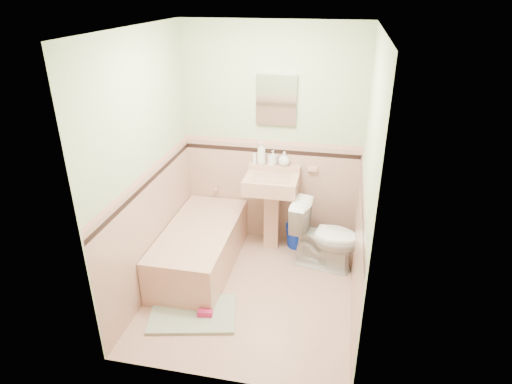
% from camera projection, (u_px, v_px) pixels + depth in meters
% --- Properties ---
extents(floor, '(2.20, 2.20, 0.00)m').
position_uv_depth(floor, '(251.00, 292.00, 4.40)').
color(floor, tan).
rests_on(floor, ground).
extents(ceiling, '(2.20, 2.20, 0.00)m').
position_uv_depth(ceiling, '(249.00, 28.00, 3.33)').
color(ceiling, white).
rests_on(ceiling, ground).
extents(wall_back, '(2.50, 0.00, 2.50)m').
position_uv_depth(wall_back, '(271.00, 140.00, 4.84)').
color(wall_back, beige).
rests_on(wall_back, ground).
extents(wall_front, '(2.50, 0.00, 2.50)m').
position_uv_depth(wall_front, '(215.00, 243.00, 2.89)').
color(wall_front, beige).
rests_on(wall_front, ground).
extents(wall_left, '(0.00, 2.50, 2.50)m').
position_uv_depth(wall_left, '(145.00, 170.00, 4.05)').
color(wall_left, beige).
rests_on(wall_left, ground).
extents(wall_right, '(0.00, 2.50, 2.50)m').
position_uv_depth(wall_right, '(366.00, 188.00, 3.69)').
color(wall_right, beige).
rests_on(wall_right, ground).
extents(wainscot_back, '(2.00, 0.00, 2.00)m').
position_uv_depth(wainscot_back, '(270.00, 193.00, 5.11)').
color(wainscot_back, tan).
rests_on(wainscot_back, ground).
extents(wainscot_front, '(2.00, 0.00, 2.00)m').
position_uv_depth(wainscot_front, '(219.00, 318.00, 3.18)').
color(wainscot_front, tan).
rests_on(wainscot_front, ground).
extents(wainscot_left, '(0.00, 2.20, 2.20)m').
position_uv_depth(wainscot_left, '(153.00, 230.00, 4.33)').
color(wainscot_left, tan).
rests_on(wainscot_left, ground).
extents(wainscot_right, '(0.00, 2.20, 2.20)m').
position_uv_depth(wainscot_right, '(357.00, 253.00, 3.97)').
color(wainscot_right, tan).
rests_on(wainscot_right, ground).
extents(accent_back, '(2.00, 0.00, 2.00)m').
position_uv_depth(accent_back, '(271.00, 151.00, 4.88)').
color(accent_back, black).
rests_on(accent_back, ground).
extents(accent_front, '(2.00, 0.00, 2.00)m').
position_uv_depth(accent_front, '(216.00, 258.00, 2.97)').
color(accent_front, black).
rests_on(accent_front, ground).
extents(accent_left, '(0.00, 2.20, 2.20)m').
position_uv_depth(accent_left, '(148.00, 183.00, 4.10)').
color(accent_left, black).
rests_on(accent_left, ground).
extents(accent_right, '(0.00, 2.20, 2.20)m').
position_uv_depth(accent_right, '(362.00, 201.00, 3.74)').
color(accent_right, black).
rests_on(accent_right, ground).
extents(cap_back, '(2.00, 0.00, 2.00)m').
position_uv_depth(cap_back, '(271.00, 143.00, 4.84)').
color(cap_back, tan).
rests_on(cap_back, ground).
extents(cap_front, '(2.00, 0.00, 2.00)m').
position_uv_depth(cap_front, '(216.00, 246.00, 2.92)').
color(cap_front, tan).
rests_on(cap_front, ground).
extents(cap_left, '(0.00, 2.20, 2.20)m').
position_uv_depth(cap_left, '(147.00, 173.00, 4.06)').
color(cap_left, tan).
rests_on(cap_left, ground).
extents(cap_right, '(0.00, 2.20, 2.20)m').
position_uv_depth(cap_right, '(363.00, 191.00, 3.70)').
color(cap_right, tan).
rests_on(cap_right, ground).
extents(bathtub, '(0.70, 1.50, 0.45)m').
position_uv_depth(bathtub, '(200.00, 249.00, 4.71)').
color(bathtub, tan).
rests_on(bathtub, floor).
extents(tub_faucet, '(0.04, 0.12, 0.04)m').
position_uv_depth(tub_faucet, '(218.00, 187.00, 5.18)').
color(tub_faucet, silver).
rests_on(tub_faucet, wall_back).
extents(sink, '(0.58, 0.48, 0.91)m').
position_uv_depth(sink, '(271.00, 213.00, 4.96)').
color(sink, tan).
rests_on(sink, floor).
extents(sink_faucet, '(0.02, 0.02, 0.10)m').
position_uv_depth(sink_faucet, '(274.00, 168.00, 4.87)').
color(sink_faucet, silver).
rests_on(sink_faucet, sink).
extents(medicine_cabinet, '(0.43, 0.04, 0.54)m').
position_uv_depth(medicine_cabinet, '(276.00, 100.00, 4.61)').
color(medicine_cabinet, white).
rests_on(medicine_cabinet, wall_back).
extents(soap_dish, '(0.11, 0.06, 0.04)m').
position_uv_depth(soap_dish, '(312.00, 169.00, 4.85)').
color(soap_dish, tan).
rests_on(soap_dish, wall_back).
extents(soap_bottle_left, '(0.13, 0.13, 0.26)m').
position_uv_depth(soap_bottle_left, '(261.00, 153.00, 4.87)').
color(soap_bottle_left, '#B2B2B2').
rests_on(soap_bottle_left, sink).
extents(soap_bottle_mid, '(0.10, 0.10, 0.17)m').
position_uv_depth(soap_bottle_mid, '(273.00, 158.00, 4.86)').
color(soap_bottle_mid, '#B2B2B2').
rests_on(soap_bottle_mid, sink).
extents(soap_bottle_right, '(0.15, 0.15, 0.16)m').
position_uv_depth(soap_bottle_right, '(284.00, 159.00, 4.84)').
color(soap_bottle_right, '#B2B2B2').
rests_on(soap_bottle_right, sink).
extents(tube, '(0.04, 0.04, 0.12)m').
position_uv_depth(tube, '(255.00, 158.00, 4.91)').
color(tube, white).
rests_on(tube, sink).
extents(toilet, '(0.79, 0.53, 0.74)m').
position_uv_depth(toilet, '(325.00, 236.00, 4.67)').
color(toilet, white).
rests_on(toilet, floor).
extents(bucket, '(0.33, 0.33, 0.27)m').
position_uv_depth(bucket, '(297.00, 235.00, 5.13)').
color(bucket, '#0926B1').
rests_on(bucket, floor).
extents(bath_mat, '(0.88, 0.68, 0.03)m').
position_uv_depth(bath_mat, '(193.00, 314.00, 4.09)').
color(bath_mat, gray).
rests_on(bath_mat, floor).
extents(shoe, '(0.14, 0.08, 0.05)m').
position_uv_depth(shoe, '(205.00, 313.00, 4.03)').
color(shoe, '#BF1E59').
rests_on(shoe, bath_mat).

